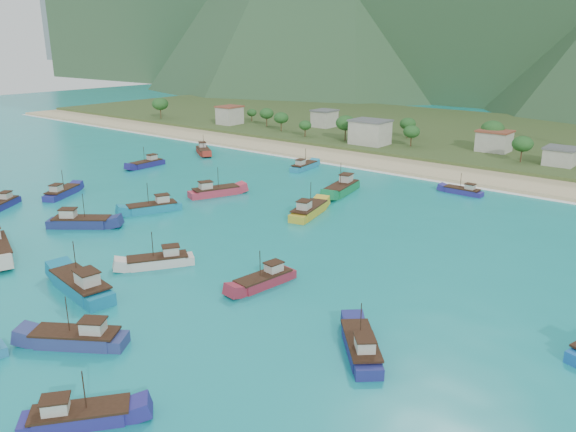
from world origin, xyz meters
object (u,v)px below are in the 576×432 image
Objects in this scene: boat_4 at (203,151)px; boat_14 at (78,339)px; boat_16 at (147,164)px; boat_15 at (79,417)px; boat_12 at (153,208)px; boat_17 at (2,205)px; boat_20 at (159,262)px; boat_9 at (309,211)px; boat_25 at (81,286)px; boat_3 at (264,281)px; boat_21 at (304,167)px; boat_19 at (463,192)px; boat_10 at (361,348)px; boat_6 at (215,192)px; boat_0 at (81,223)px; boat_18 at (62,193)px; boat_24 at (342,189)px.

boat_14 is (69.58, -83.99, 0.02)m from boat_4.
boat_15 is at bearing 137.56° from boat_16.
boat_14 is 1.06× the size of boat_16.
boat_17 is (-25.92, -17.45, -0.12)m from boat_12.
boat_17 is 48.98m from boat_20.
boat_25 is (-2.96, -46.87, 0.13)m from boat_9.
boat_21 reaches higher than boat_3.
boat_19 is 0.86× the size of boat_21.
boat_16 reaches higher than boat_21.
boat_9 is at bearing -121.33° from boat_12.
boat_10 reaches higher than boat_3.
boat_9 reaches higher than boat_20.
boat_6 reaches higher than boat_4.
boat_0 is 23.78m from boat_18.
boat_18 reaches higher than boat_15.
boat_15 is (48.92, -30.60, -0.19)m from boat_0.
boat_14 is at bearing 173.87° from boat_10.
boat_9 is 1.21× the size of boat_20.
boat_15 is (81.71, -91.38, -0.10)m from boat_4.
boat_0 is at bearing 104.27° from boat_12.
boat_19 is 0.87× the size of boat_20.
boat_19 is at bearing -105.17° from boat_12.
boat_12 reaches higher than boat_16.
boat_3 is 72.66m from boat_21.
boat_15 is 0.70× the size of boat_25.
boat_0 is 1.09× the size of boat_21.
boat_0 is 1.03× the size of boat_14.
boat_17 is (-72.25, 27.37, -0.00)m from boat_15.
boat_3 is (42.46, 1.83, -0.18)m from boat_0.
boat_17 is at bearing -161.82° from boat_15.
boat_4 is 77.94m from boat_19.
boat_14 is (36.79, -23.21, -0.07)m from boat_0.
boat_16 reaches higher than boat_19.
boat_0 is 0.85× the size of boat_24.
boat_12 is 31.25m from boat_17.
boat_10 is at bearing 89.37° from boat_4.
boat_25 is at bearing -55.09° from boat_18.
boat_14 is 1.02× the size of boat_18.
boat_17 is at bearing 37.70° from boat_24.
boat_21 is at bearing -147.17° from boat_16.
boat_6 reaches higher than boat_16.
boat_17 is (-65.78, -5.06, -0.01)m from boat_3.
boat_25 is at bearing -173.46° from boat_15.
boat_14 is 1.12× the size of boat_17.
boat_10 is 0.96× the size of boat_16.
boat_0 reaches higher than boat_21.
boat_14 reaches higher than boat_10.
boat_4 is 0.98× the size of boat_14.
boat_3 reaches higher than boat_19.
boat_17 is (9.46, -64.01, -0.10)m from boat_4.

